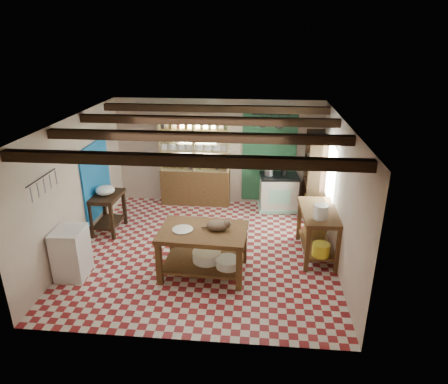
# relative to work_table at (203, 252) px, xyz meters

# --- Properties ---
(floor) EXTENTS (5.00, 5.00, 0.02)m
(floor) POSITION_rel_work_table_xyz_m (-0.09, 0.77, -0.44)
(floor) COLOR maroon
(floor) RESTS_ON ground
(ceiling) EXTENTS (5.00, 5.00, 0.02)m
(ceiling) POSITION_rel_work_table_xyz_m (-0.09, 0.77, 2.17)
(ceiling) COLOR #424247
(ceiling) RESTS_ON wall_back
(wall_back) EXTENTS (5.00, 0.04, 2.60)m
(wall_back) POSITION_rel_work_table_xyz_m (-0.09, 3.27, 0.87)
(wall_back) COLOR beige
(wall_back) RESTS_ON floor
(wall_front) EXTENTS (5.00, 0.04, 2.60)m
(wall_front) POSITION_rel_work_table_xyz_m (-0.09, -1.73, 0.87)
(wall_front) COLOR beige
(wall_front) RESTS_ON floor
(wall_left) EXTENTS (0.04, 5.00, 2.60)m
(wall_left) POSITION_rel_work_table_xyz_m (-2.59, 0.77, 0.87)
(wall_left) COLOR beige
(wall_left) RESTS_ON floor
(wall_right) EXTENTS (0.04, 5.00, 2.60)m
(wall_right) POSITION_rel_work_table_xyz_m (2.41, 0.77, 0.87)
(wall_right) COLOR beige
(wall_right) RESTS_ON floor
(ceiling_beams) EXTENTS (5.00, 3.80, 0.15)m
(ceiling_beams) POSITION_rel_work_table_xyz_m (-0.09, 0.77, 2.05)
(ceiling_beams) COLOR black
(ceiling_beams) RESTS_ON ceiling
(blue_wall_patch) EXTENTS (0.04, 1.40, 1.60)m
(blue_wall_patch) POSITION_rel_work_table_xyz_m (-2.56, 1.67, 0.67)
(blue_wall_patch) COLOR #1768B0
(blue_wall_patch) RESTS_ON wall_left
(green_wall_patch) EXTENTS (1.30, 0.04, 2.30)m
(green_wall_patch) POSITION_rel_work_table_xyz_m (1.16, 3.24, 0.82)
(green_wall_patch) COLOR #215333
(green_wall_patch) RESTS_ON wall_back
(window_back) EXTENTS (0.90, 0.02, 0.80)m
(window_back) POSITION_rel_work_table_xyz_m (-0.59, 3.25, 1.27)
(window_back) COLOR beige
(window_back) RESTS_ON wall_back
(window_right) EXTENTS (0.02, 1.30, 1.20)m
(window_right) POSITION_rel_work_table_xyz_m (2.39, 1.77, 0.97)
(window_right) COLOR beige
(window_right) RESTS_ON wall_right
(utensil_rail) EXTENTS (0.06, 0.90, 0.28)m
(utensil_rail) POSITION_rel_work_table_xyz_m (-2.53, -0.43, 1.35)
(utensil_rail) COLOR black
(utensil_rail) RESTS_ON wall_left
(pot_rack) EXTENTS (0.86, 0.12, 0.36)m
(pot_rack) POSITION_rel_work_table_xyz_m (1.16, 2.82, 1.75)
(pot_rack) COLOR black
(pot_rack) RESTS_ON ceiling
(shelving_unit) EXTENTS (1.70, 0.34, 2.20)m
(shelving_unit) POSITION_rel_work_table_xyz_m (-0.64, 3.08, 0.67)
(shelving_unit) COLOR tan
(shelving_unit) RESTS_ON floor
(tall_rack) EXTENTS (0.40, 0.86, 2.00)m
(tall_rack) POSITION_rel_work_table_xyz_m (2.19, 2.57, 0.57)
(tall_rack) COLOR black
(tall_rack) RESTS_ON floor
(work_table) EXTENTS (1.56, 1.08, 0.86)m
(work_table) POSITION_rel_work_table_xyz_m (0.00, 0.00, 0.00)
(work_table) COLOR brown
(work_table) RESTS_ON floor
(stove) EXTENTS (0.95, 0.68, 0.88)m
(stove) POSITION_rel_work_table_xyz_m (1.42, 2.92, 0.01)
(stove) COLOR beige
(stove) RESTS_ON floor
(prep_table) EXTENTS (0.60, 0.86, 0.85)m
(prep_table) POSITION_rel_work_table_xyz_m (-2.29, 1.43, -0.00)
(prep_table) COLOR black
(prep_table) RESTS_ON floor
(white_cabinet) EXTENTS (0.53, 0.62, 0.91)m
(white_cabinet) POSITION_rel_work_table_xyz_m (-2.31, -0.29, 0.02)
(white_cabinet) COLOR white
(white_cabinet) RESTS_ON floor
(right_counter) EXTENTS (0.72, 1.35, 0.95)m
(right_counter) POSITION_rel_work_table_xyz_m (2.09, 0.82, 0.05)
(right_counter) COLOR brown
(right_counter) RESTS_ON floor
(cat) EXTENTS (0.42, 0.34, 0.17)m
(cat) POSITION_rel_work_table_xyz_m (0.25, 0.04, 0.52)
(cat) COLOR #7D6049
(cat) RESTS_ON work_table
(steel_tray) EXTENTS (0.38, 0.38, 0.02)m
(steel_tray) POSITION_rel_work_table_xyz_m (-0.35, -0.03, 0.44)
(steel_tray) COLOR #B0AFB7
(steel_tray) RESTS_ON work_table
(basin_large) EXTENTS (0.54, 0.54, 0.18)m
(basin_large) POSITION_rel_work_table_xyz_m (0.05, 0.05, -0.11)
(basin_large) COLOR white
(basin_large) RESTS_ON work_table
(basin_small) EXTENTS (0.45, 0.45, 0.15)m
(basin_small) POSITION_rel_work_table_xyz_m (0.44, -0.12, -0.13)
(basin_small) COLOR white
(basin_small) RESTS_ON work_table
(kettle_left) EXTENTS (0.22, 0.22, 0.23)m
(kettle_left) POSITION_rel_work_table_xyz_m (1.17, 2.90, 0.57)
(kettle_left) COLOR #B0AFB7
(kettle_left) RESTS_ON stove
(kettle_right) EXTENTS (0.15, 0.15, 0.18)m
(kettle_right) POSITION_rel_work_table_xyz_m (1.52, 2.93, 0.54)
(kettle_right) COLOR black
(kettle_right) RESTS_ON stove
(enamel_bowl) EXTENTS (0.41, 0.41, 0.20)m
(enamel_bowl) POSITION_rel_work_table_xyz_m (-2.29, 1.43, 0.52)
(enamel_bowl) COLOR white
(enamel_bowl) RESTS_ON prep_table
(white_bucket) EXTENTS (0.27, 0.27, 0.26)m
(white_bucket) POSITION_rel_work_table_xyz_m (2.06, 0.47, 0.65)
(white_bucket) COLOR white
(white_bucket) RESTS_ON right_counter
(wicker_basket) EXTENTS (0.40, 0.32, 0.27)m
(wicker_basket) POSITION_rel_work_table_xyz_m (2.08, 1.12, -0.04)
(wicker_basket) COLOR olive
(wicker_basket) RESTS_ON right_counter
(yellow_tub) EXTENTS (0.33, 0.33, 0.23)m
(yellow_tub) POSITION_rel_work_table_xyz_m (2.11, 0.37, -0.06)
(yellow_tub) COLOR yellow
(yellow_tub) RESTS_ON right_counter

